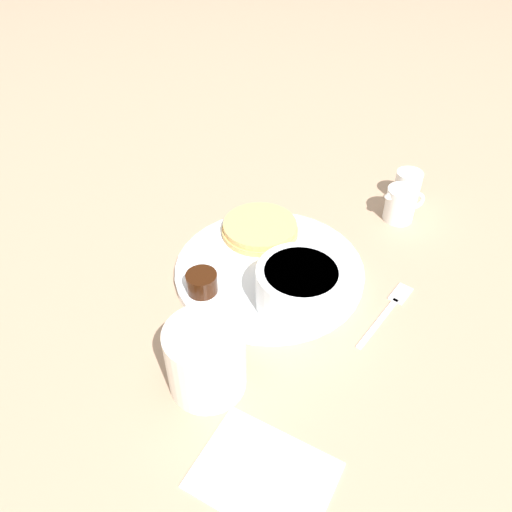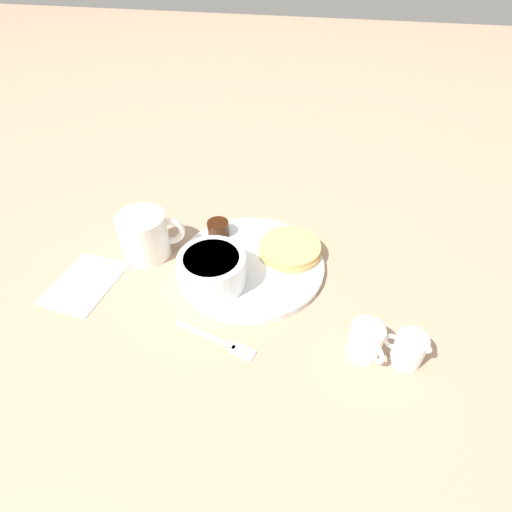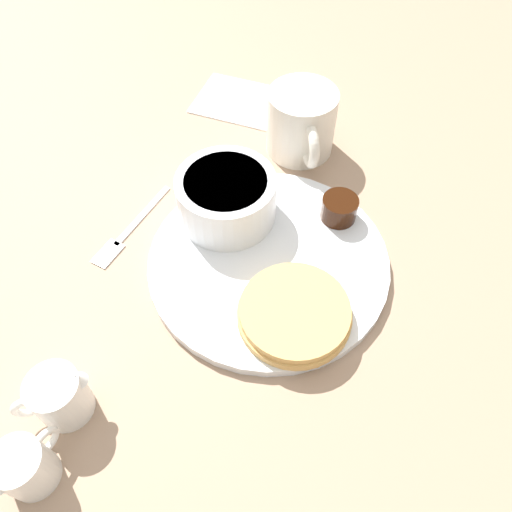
{
  "view_description": "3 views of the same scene",
  "coord_description": "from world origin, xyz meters",
  "px_view_note": "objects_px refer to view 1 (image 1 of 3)",
  "views": [
    {
      "loc": [
        0.17,
        -0.48,
        0.47
      ],
      "look_at": [
        -0.02,
        -0.0,
        0.03
      ],
      "focal_mm": 35.0,
      "sensor_mm": 36.0,
      "label": 1
    },
    {
      "loc": [
        0.5,
        0.11,
        0.49
      ],
      "look_at": [
        0.01,
        0.01,
        0.04
      ],
      "focal_mm": 28.0,
      "sensor_mm": 36.0,
      "label": 2
    },
    {
      "loc": [
        -0.06,
        0.31,
        0.45
      ],
      "look_at": [
        0.01,
        0.02,
        0.04
      ],
      "focal_mm": 35.0,
      "sensor_mm": 36.0,
      "label": 3
    }
  ],
  "objects_px": {
    "plate": "(269,270)",
    "bowl": "(300,286)",
    "creamer_pitcher_near": "(401,204)",
    "fork": "(390,307)",
    "coffee_mug": "(206,357)",
    "creamer_pitcher_far": "(407,186)"
  },
  "relations": [
    {
      "from": "plate",
      "to": "bowl",
      "type": "height_order",
      "value": "bowl"
    },
    {
      "from": "plate",
      "to": "bowl",
      "type": "bearing_deg",
      "value": -40.75
    },
    {
      "from": "coffee_mug",
      "to": "fork",
      "type": "bearing_deg",
      "value": 47.72
    },
    {
      "from": "creamer_pitcher_near",
      "to": "fork",
      "type": "height_order",
      "value": "creamer_pitcher_near"
    },
    {
      "from": "creamer_pitcher_near",
      "to": "coffee_mug",
      "type": "bearing_deg",
      "value": -110.57
    },
    {
      "from": "bowl",
      "to": "creamer_pitcher_far",
      "type": "height_order",
      "value": "bowl"
    },
    {
      "from": "bowl",
      "to": "creamer_pitcher_far",
      "type": "relative_size",
      "value": 1.78
    },
    {
      "from": "bowl",
      "to": "creamer_pitcher_near",
      "type": "height_order",
      "value": "bowl"
    },
    {
      "from": "coffee_mug",
      "to": "creamer_pitcher_far",
      "type": "bearing_deg",
      "value": 71.8
    },
    {
      "from": "creamer_pitcher_near",
      "to": "bowl",
      "type": "bearing_deg",
      "value": -109.06
    },
    {
      "from": "bowl",
      "to": "coffee_mug",
      "type": "height_order",
      "value": "coffee_mug"
    },
    {
      "from": "plate",
      "to": "creamer_pitcher_far",
      "type": "height_order",
      "value": "creamer_pitcher_far"
    },
    {
      "from": "plate",
      "to": "fork",
      "type": "xyz_separation_m",
      "value": [
        0.17,
        -0.01,
        -0.0
      ]
    },
    {
      "from": "bowl",
      "to": "creamer_pitcher_near",
      "type": "relative_size",
      "value": 1.82
    },
    {
      "from": "fork",
      "to": "creamer_pitcher_far",
      "type": "bearing_deg",
      "value": 95.02
    },
    {
      "from": "bowl",
      "to": "creamer_pitcher_near",
      "type": "distance_m",
      "value": 0.26
    },
    {
      "from": "coffee_mug",
      "to": "fork",
      "type": "distance_m",
      "value": 0.26
    },
    {
      "from": "bowl",
      "to": "coffee_mug",
      "type": "distance_m",
      "value": 0.15
    },
    {
      "from": "creamer_pitcher_near",
      "to": "fork",
      "type": "distance_m",
      "value": 0.2
    },
    {
      "from": "plate",
      "to": "fork",
      "type": "bearing_deg",
      "value": -1.75
    },
    {
      "from": "plate",
      "to": "creamer_pitcher_near",
      "type": "distance_m",
      "value": 0.24
    },
    {
      "from": "plate",
      "to": "fork",
      "type": "distance_m",
      "value": 0.17
    }
  ]
}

